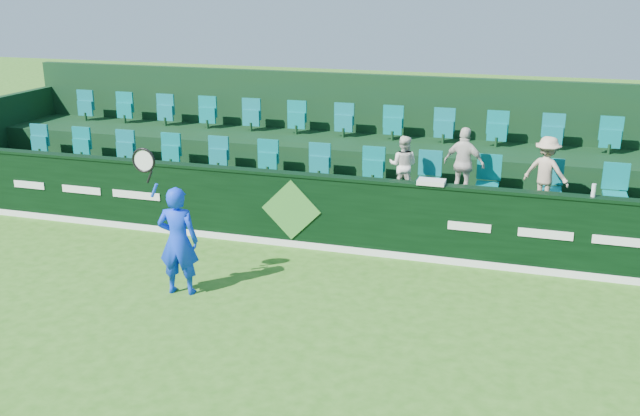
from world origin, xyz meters
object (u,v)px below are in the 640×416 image
(tennis_player, at_px, (178,240))
(spectator_right, at_px, (546,172))
(spectator_middle, at_px, (464,164))
(towel, at_px, (431,182))
(drinks_bottle, at_px, (594,190))
(spectator_left, at_px, (403,165))

(tennis_player, xyz_separation_m, spectator_right, (5.22, 3.57, 0.56))
(spectator_middle, bearing_deg, towel, 87.64)
(drinks_bottle, bearing_deg, spectator_left, 160.72)
(spectator_right, bearing_deg, tennis_player, 55.09)
(spectator_middle, xyz_separation_m, spectator_right, (1.40, 0.00, -0.04))
(tennis_player, height_order, towel, tennis_player)
(spectator_right, height_order, drinks_bottle, spectator_right)
(tennis_player, bearing_deg, spectator_left, 52.63)
(spectator_right, bearing_deg, towel, 52.47)
(spectator_right, distance_m, towel, 2.13)
(tennis_player, distance_m, spectator_right, 6.35)
(spectator_left, distance_m, towel, 1.31)
(spectator_left, distance_m, spectator_right, 2.50)
(spectator_left, relative_size, towel, 2.41)
(tennis_player, height_order, spectator_left, tennis_player)
(spectator_left, height_order, spectator_right, spectator_right)
(spectator_left, bearing_deg, drinks_bottle, 162.54)
(spectator_middle, distance_m, spectator_right, 1.40)
(towel, distance_m, drinks_bottle, 2.52)
(spectator_middle, height_order, towel, spectator_middle)
(spectator_right, bearing_deg, spectator_middle, 20.76)
(spectator_left, xyz_separation_m, spectator_middle, (1.09, 0.00, 0.11))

